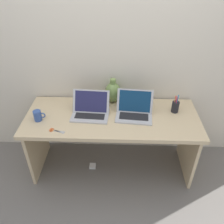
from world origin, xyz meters
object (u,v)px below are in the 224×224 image
at_px(laptop_left, 91,109).
at_px(green_vase, 113,92).
at_px(pen_cup, 175,107).
at_px(scissors, 54,130).
at_px(power_brick, 93,166).
at_px(coffee_mug, 38,116).
at_px(laptop_right, 134,109).

relative_size(laptop_left, green_vase, 1.42).
bearing_deg(green_vase, laptop_left, -131.43).
bearing_deg(laptop_left, pen_cup, 4.41).
relative_size(scissors, power_brick, 2.10).
xyz_separation_m(coffee_mug, power_brick, (0.47, 0.06, -0.74)).
xyz_separation_m(laptop_left, laptop_right, (0.43, 0.00, 0.00)).
relative_size(green_vase, power_brick, 3.73).
xyz_separation_m(laptop_right, scissors, (-0.72, -0.28, -0.06)).
distance_m(green_vase, coffee_mug, 0.78).
height_order(laptop_left, pen_cup, laptop_left).
bearing_deg(scissors, laptop_right, 21.05).
bearing_deg(green_vase, coffee_mug, -152.69).
distance_m(pen_cup, scissors, 1.18).
height_order(scissors, power_brick, scissors).
bearing_deg(laptop_left, scissors, -137.48).
distance_m(green_vase, scissors, 0.73).
bearing_deg(coffee_mug, scissors, -39.58).
bearing_deg(coffee_mug, pen_cup, 8.00).
xyz_separation_m(laptop_left, power_brick, (-0.01, -0.06, -0.75)).
height_order(laptop_right, power_brick, laptop_right).
bearing_deg(laptop_left, coffee_mug, -166.00).
distance_m(green_vase, power_brick, 0.89).
distance_m(laptop_left, pen_cup, 0.83).
relative_size(laptop_right, coffee_mug, 3.21).
distance_m(laptop_right, scissors, 0.78).
bearing_deg(power_brick, scissors, -143.57).
height_order(pen_cup, scissors, pen_cup).
bearing_deg(laptop_left, power_brick, -100.01).
distance_m(laptop_left, power_brick, 0.75).
xyz_separation_m(laptop_right, pen_cup, (0.41, 0.06, -0.00)).
distance_m(laptop_left, green_vase, 0.32).
bearing_deg(laptop_right, scissors, -158.95).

